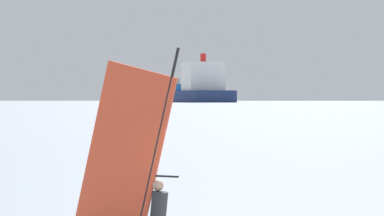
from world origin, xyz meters
The scene contains 3 objects.
windsurfer centered at (-1.77, 1.61, 1.06)m, with size 3.43×1.41×3.99m.
cargo_ship centered at (-97.85, 640.18, 7.51)m, with size 120.30×176.76×34.09m.
distant_headland centered at (-266.22, 1336.24, 14.75)m, with size 1100.33×261.47×29.49m, color #4C564C.
Camera 1 is at (1.23, -15.31, 2.92)m, focal length 80.85 mm.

